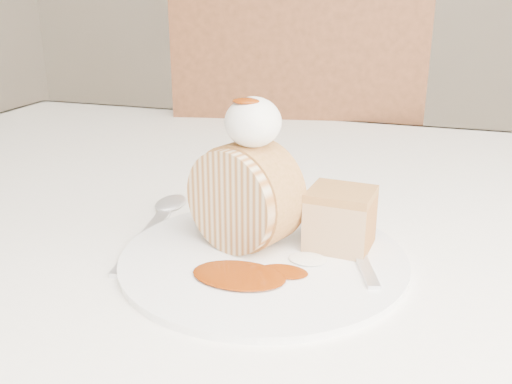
% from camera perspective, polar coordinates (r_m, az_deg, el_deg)
% --- Properties ---
extents(table, '(1.40, 0.90, 0.75)m').
position_cam_1_polar(table, '(0.66, 6.77, -9.23)').
color(table, white).
rests_on(table, ground).
extents(chair_far, '(0.54, 0.54, 0.96)m').
position_cam_1_polar(chair_far, '(1.23, 4.02, -0.52)').
color(chair_far, brown).
rests_on(chair_far, ground).
extents(plate, '(0.27, 0.27, 0.01)m').
position_cam_1_polar(plate, '(0.51, 0.74, -6.61)').
color(plate, white).
rests_on(plate, table).
extents(roulade_slice, '(0.11, 0.08, 0.09)m').
position_cam_1_polar(roulade_slice, '(0.51, -1.15, -0.45)').
color(roulade_slice, '#CAB48C').
rests_on(roulade_slice, plate).
extents(cake_chunk, '(0.06, 0.06, 0.05)m').
position_cam_1_polar(cake_chunk, '(0.52, 8.41, -3.01)').
color(cake_chunk, '#AC7241').
rests_on(cake_chunk, plate).
extents(whipped_cream, '(0.05, 0.05, 0.04)m').
position_cam_1_polar(whipped_cream, '(0.48, -0.29, 7.01)').
color(whipped_cream, white).
rests_on(whipped_cream, roulade_slice).
extents(caramel_drizzle, '(0.02, 0.02, 0.01)m').
position_cam_1_polar(caramel_drizzle, '(0.47, -0.97, 9.72)').
color(caramel_drizzle, '#722704').
rests_on(caramel_drizzle, whipped_cream).
extents(caramel_pool, '(0.08, 0.06, 0.00)m').
position_cam_1_polar(caramel_pool, '(0.47, -1.72, -8.31)').
color(caramel_pool, '#722704').
rests_on(caramel_pool, plate).
extents(fork, '(0.07, 0.15, 0.00)m').
position_cam_1_polar(fork, '(0.50, 10.43, -6.42)').
color(fork, silver).
rests_on(fork, plate).
extents(spoon, '(0.06, 0.18, 0.00)m').
position_cam_1_polar(spoon, '(0.55, -11.15, -4.76)').
color(spoon, silver).
rests_on(spoon, table).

